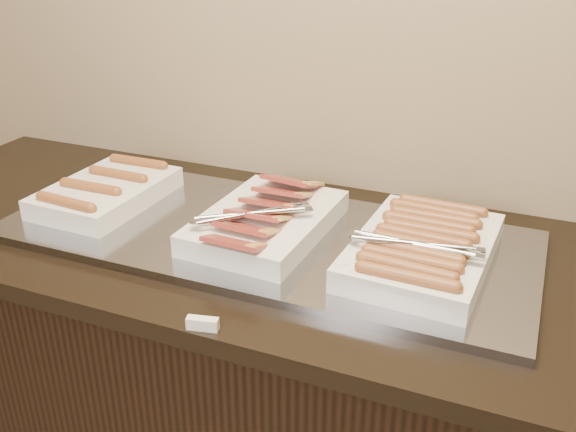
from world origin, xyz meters
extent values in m
cube|color=black|center=(0.00, 2.13, 0.43)|extent=(2.00, 0.70, 0.86)
cube|color=black|center=(0.00, 2.13, 0.88)|extent=(2.06, 0.76, 0.04)
cube|color=#8F919C|center=(0.02, 2.13, 0.91)|extent=(1.20, 0.50, 0.02)
cube|color=silver|center=(-0.41, 2.13, 0.95)|extent=(0.24, 0.35, 0.05)
cylinder|color=#95582E|center=(-0.41, 1.99, 0.98)|extent=(0.15, 0.04, 0.03)
cylinder|color=#95582E|center=(-0.42, 2.08, 0.98)|extent=(0.15, 0.03, 0.03)
cylinder|color=#95582E|center=(-0.41, 2.18, 0.98)|extent=(0.15, 0.03, 0.03)
cylinder|color=#95582E|center=(-0.41, 2.27, 0.98)|extent=(0.15, 0.03, 0.03)
cube|color=silver|center=(0.03, 2.13, 0.95)|extent=(0.27, 0.39, 0.05)
cube|color=#A44935|center=(0.03, 1.97, 0.97)|extent=(0.13, 0.09, 0.04)
cube|color=#A44935|center=(0.03, 2.04, 0.97)|extent=(0.13, 0.10, 0.04)
cube|color=#A44935|center=(0.02, 2.10, 0.98)|extent=(0.13, 0.09, 0.04)
cube|color=#A44935|center=(0.03, 2.16, 0.98)|extent=(0.13, 0.09, 0.04)
cube|color=#A44935|center=(0.03, 2.22, 0.98)|extent=(0.13, 0.09, 0.04)
cube|color=#A44935|center=(0.02, 2.29, 0.99)|extent=(0.14, 0.10, 0.04)
cube|color=silver|center=(0.38, 2.13, 0.95)|extent=(0.29, 0.41, 0.05)
cylinder|color=#95582E|center=(0.39, 1.96, 0.98)|extent=(0.18, 0.03, 0.03)
cylinder|color=#95582E|center=(0.38, 2.00, 0.98)|extent=(0.18, 0.04, 0.03)
cylinder|color=#95582E|center=(0.38, 2.03, 0.98)|extent=(0.18, 0.03, 0.03)
cylinder|color=#95582E|center=(0.38, 2.06, 0.98)|extent=(0.18, 0.04, 0.03)
cylinder|color=#95582E|center=(0.38, 2.10, 0.98)|extent=(0.18, 0.04, 0.03)
cylinder|color=#95582E|center=(0.38, 2.13, 0.98)|extent=(0.18, 0.04, 0.03)
cylinder|color=#95582E|center=(0.39, 2.16, 0.98)|extent=(0.18, 0.03, 0.03)
cylinder|color=#95582E|center=(0.38, 2.20, 0.98)|extent=(0.18, 0.03, 0.03)
cylinder|color=#95582E|center=(0.39, 2.23, 0.98)|extent=(0.18, 0.03, 0.03)
cylinder|color=#95582E|center=(0.38, 2.26, 0.98)|extent=(0.18, 0.04, 0.03)
cylinder|color=#95582E|center=(0.39, 2.30, 0.98)|extent=(0.18, 0.03, 0.03)
cube|color=silver|center=(0.07, 1.77, 0.91)|extent=(0.06, 0.03, 0.02)
camera|label=1|loc=(0.57, 0.95, 1.58)|focal=40.00mm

